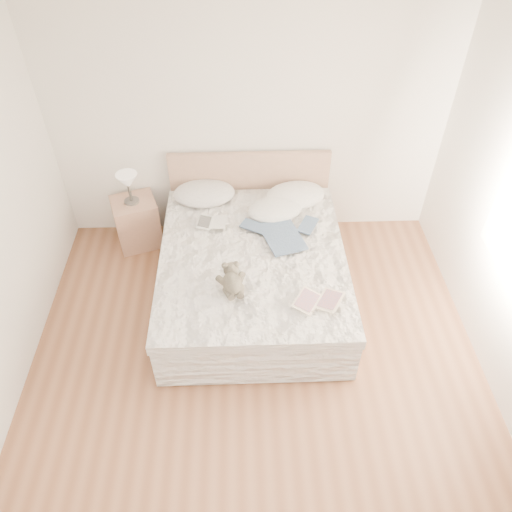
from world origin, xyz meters
name	(u,v)px	position (x,y,z in m)	size (l,w,h in m)	color
floor	(257,394)	(0.00, 0.00, 0.00)	(4.00, 4.50, 0.00)	brown
ceiling	(258,90)	(0.00, 0.00, 2.70)	(4.00, 4.50, 0.00)	white
wall_back	(249,119)	(0.00, 2.25, 1.35)	(4.00, 0.02, 2.70)	white
bed	(253,269)	(0.00, 1.19, 0.31)	(1.72, 2.14, 1.00)	tan
nightstand	(137,222)	(-1.24, 1.99, 0.28)	(0.45, 0.40, 0.56)	tan
table_lamp	(128,182)	(-1.25, 1.99, 0.81)	(0.27, 0.27, 0.35)	#4A443F
pillow_left	(204,193)	(-0.48, 2.00, 0.64)	(0.65, 0.45, 0.19)	silver
pillow_middle	(275,210)	(0.25, 1.70, 0.64)	(0.56, 0.39, 0.17)	white
pillow_right	(295,195)	(0.47, 1.94, 0.64)	(0.63, 0.44, 0.19)	white
blouse	(282,236)	(0.29, 1.30, 0.63)	(0.52, 0.56, 0.02)	#364A67
photo_book	(212,223)	(-0.39, 1.53, 0.63)	(0.30, 0.21, 0.02)	silver
childrens_book	(318,301)	(0.53, 0.48, 0.63)	(0.38, 0.26, 0.02)	#F6E2C4
teddy_bear	(233,288)	(-0.18, 0.63, 0.65)	(0.22, 0.32, 0.17)	#554F41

